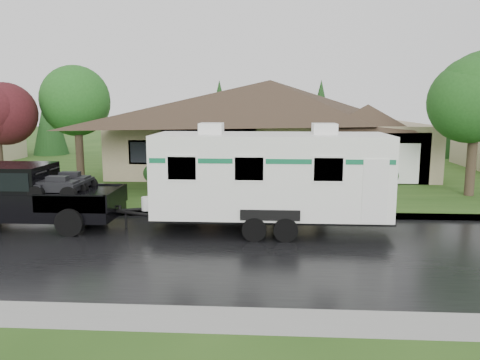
# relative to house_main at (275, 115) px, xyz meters

# --- Properties ---
(ground) EXTENTS (140.00, 140.00, 0.00)m
(ground) POSITION_rel_house_main_xyz_m (-2.29, -13.84, -3.59)
(ground) COLOR #284A17
(ground) RESTS_ON ground
(road) EXTENTS (140.00, 8.00, 0.01)m
(road) POSITION_rel_house_main_xyz_m (-2.29, -15.84, -3.59)
(road) COLOR black
(road) RESTS_ON ground
(curb) EXTENTS (140.00, 0.50, 0.15)m
(curb) POSITION_rel_house_main_xyz_m (-2.29, -11.59, -3.52)
(curb) COLOR gray
(curb) RESTS_ON ground
(lawn) EXTENTS (140.00, 26.00, 0.15)m
(lawn) POSITION_rel_house_main_xyz_m (-2.29, 1.16, -3.52)
(lawn) COLOR #284A17
(lawn) RESTS_ON ground
(house_main) EXTENTS (19.44, 10.80, 6.90)m
(house_main) POSITION_rel_house_main_xyz_m (0.00, 0.00, 0.00)
(house_main) COLOR #9A8B68
(house_main) RESTS_ON lawn
(tree_left_green) EXTENTS (3.73, 3.73, 6.17)m
(tree_left_green) POSITION_rel_house_main_xyz_m (-10.49, -4.89, 0.84)
(tree_left_green) COLOR #382B1E
(tree_left_green) RESTS_ON lawn
(tree_right_green) EXTENTS (3.85, 3.85, 6.37)m
(tree_right_green) POSITION_rel_house_main_xyz_m (8.88, -7.57, 0.98)
(tree_right_green) COLOR #382B1E
(tree_right_green) RESTS_ON lawn
(shrub_row) EXTENTS (13.60, 1.00, 1.00)m
(shrub_row) POSITION_rel_house_main_xyz_m (-0.29, -4.54, -2.94)
(shrub_row) COLOR #143814
(shrub_row) RESTS_ON lawn
(pickup_truck) EXTENTS (6.67, 2.53, 2.22)m
(pickup_truck) POSITION_rel_house_main_xyz_m (-9.11, -13.61, -2.40)
(pickup_truck) COLOR black
(pickup_truck) RESTS_ON ground
(travel_trailer) EXTENTS (8.22, 2.89, 3.69)m
(travel_trailer) POSITION_rel_house_main_xyz_m (-0.29, -13.61, -1.63)
(travel_trailer) COLOR white
(travel_trailer) RESTS_ON ground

